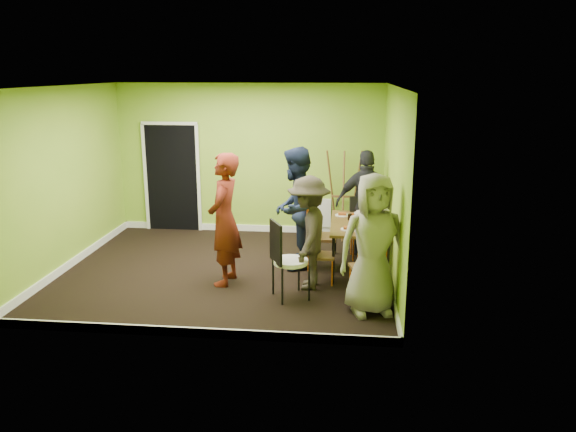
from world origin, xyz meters
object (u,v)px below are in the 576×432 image
object	(u,v)px
person_standing	(224,220)
person_back_end	(367,203)
orange_bottle	(353,216)
chair_back_end	(362,214)
person_front_end	(373,245)
chair_bentwood	(285,256)
chair_front_end	(369,263)
chair_left_far	(316,230)
blue_bottle	(375,222)
person_left_far	(296,209)
person_left_near	(309,233)
dining_table	(360,226)
easel	(343,194)
chair_left_near	(317,250)
thermos	(362,215)

from	to	relation	value
person_standing	person_back_end	xyz separation A→B (m)	(2.07, 1.61, -0.08)
orange_bottle	person_standing	world-z (taller)	person_standing
chair_back_end	person_front_end	world-z (taller)	person_front_end
chair_bentwood	chair_front_end	bearing A→B (deg)	61.58
chair_left_far	chair_front_end	world-z (taller)	chair_left_far
chair_bentwood	blue_bottle	distance (m)	1.56
person_left_far	person_left_near	bearing A→B (deg)	27.87
chair_left_far	orange_bottle	size ratio (longest dim) A/B	12.96
orange_bottle	chair_left_far	bearing A→B (deg)	-156.75
blue_bottle	orange_bottle	xyz separation A→B (m)	(-0.32, 0.58, -0.07)
blue_bottle	dining_table	bearing A→B (deg)	120.89
person_standing	person_left_near	bearing A→B (deg)	92.80
chair_left_far	dining_table	bearing A→B (deg)	90.98
dining_table	chair_front_end	bearing A→B (deg)	-85.83
person_standing	orange_bottle	bearing A→B (deg)	124.21
person_left_far	person_front_end	bearing A→B (deg)	45.53
chair_front_end	person_left_near	bearing A→B (deg)	133.36
chair_bentwood	easel	distance (m)	3.09
chair_left_near	chair_bentwood	xyz separation A→B (m)	(-0.40, -0.66, 0.11)
chair_left_near	person_back_end	distance (m)	1.65
easel	person_back_end	world-z (taller)	person_back_end
chair_front_end	person_back_end	bearing A→B (deg)	72.90
person_left_near	person_back_end	distance (m)	1.86
dining_table	person_back_end	distance (m)	0.84
chair_front_end	orange_bottle	bearing A→B (deg)	81.08
dining_table	chair_left_near	distance (m)	0.90
blue_bottle	person_front_end	bearing A→B (deg)	-93.90
dining_table	person_left_far	bearing A→B (deg)	-178.73
chair_left_near	person_front_end	world-z (taller)	person_front_end
chair_bentwood	person_back_end	xyz separation A→B (m)	(1.14, 2.09, 0.28)
person_back_end	blue_bottle	bearing A→B (deg)	87.47
chair_left_near	person_left_near	size ratio (longest dim) A/B	0.54
thermos	person_back_end	world-z (taller)	person_back_end
chair_back_end	blue_bottle	xyz separation A→B (m)	(0.16, -1.04, 0.15)
dining_table	blue_bottle	bearing A→B (deg)	-59.11
chair_bentwood	blue_bottle	size ratio (longest dim) A/B	5.07
chair_left_far	chair_left_near	bearing A→B (deg)	5.04
dining_table	orange_bottle	xyz separation A→B (m)	(-0.11, 0.23, 0.10)
chair_bentwood	person_left_far	bearing A→B (deg)	153.02
person_left_near	dining_table	bearing A→B (deg)	141.88
chair_left_far	thermos	world-z (taller)	chair_left_far
orange_bottle	dining_table	bearing A→B (deg)	-64.05
dining_table	thermos	distance (m)	0.18
dining_table	person_standing	world-z (taller)	person_standing
chair_left_far	chair_back_end	xyz separation A→B (m)	(0.73, 0.71, 0.09)
person_left_near	blue_bottle	bearing A→B (deg)	120.69
dining_table	person_front_end	world-z (taller)	person_front_end
chair_bentwood	person_standing	size ratio (longest dim) A/B	0.57
orange_bottle	person_standing	bearing A→B (deg)	-150.70
chair_bentwood	blue_bottle	xyz separation A→B (m)	(1.23, 0.93, 0.26)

